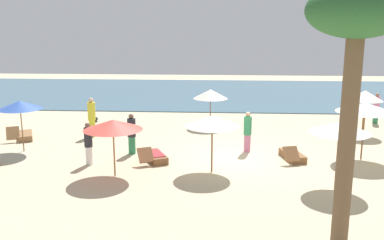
% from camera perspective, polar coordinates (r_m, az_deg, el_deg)
% --- Properties ---
extents(ground_plane, '(60.00, 60.00, 0.00)m').
position_cam_1_polar(ground_plane, '(17.63, 6.02, -4.95)').
color(ground_plane, beige).
extents(ocean_water, '(48.00, 16.00, 0.06)m').
position_cam_1_polar(ocean_water, '(34.22, 4.90, 3.66)').
color(ocean_water, '#476B7F').
rests_on(ocean_water, ground_plane).
extents(umbrella_0, '(2.09, 2.09, 2.07)m').
position_cam_1_polar(umbrella_0, '(15.11, -10.61, -0.63)').
color(umbrella_0, olive).
rests_on(umbrella_0, ground_plane).
extents(umbrella_2, '(2.29, 2.29, 2.33)m').
position_cam_1_polar(umbrella_2, '(18.06, 22.33, 1.57)').
color(umbrella_2, brown).
rests_on(umbrella_2, ground_plane).
extents(umbrella_4, '(1.83, 1.83, 2.21)m').
position_cam_1_polar(umbrella_4, '(19.26, -22.18, 1.88)').
color(umbrella_4, brown).
rests_on(umbrella_4, ground_plane).
extents(umbrella_5, '(1.98, 1.98, 2.25)m').
position_cam_1_polar(umbrella_5, '(14.52, 19.27, -0.96)').
color(umbrella_5, brown).
rests_on(umbrella_5, ground_plane).
extents(umbrella_6, '(2.00, 2.00, 2.13)m').
position_cam_1_polar(umbrella_6, '(15.27, 2.74, -0.13)').
color(umbrella_6, brown).
rests_on(umbrella_6, ground_plane).
extents(umbrella_7, '(1.85, 1.85, 2.00)m').
position_cam_1_polar(umbrella_7, '(22.54, 2.50, 3.52)').
color(umbrella_7, brown).
rests_on(umbrella_7, ground_plane).
extents(umbrella_8, '(1.72, 1.72, 2.22)m').
position_cam_1_polar(umbrella_8, '(22.35, 22.30, 3.08)').
color(umbrella_8, brown).
rests_on(umbrella_8, ground_plane).
extents(lounger_1, '(1.23, 1.76, 0.71)m').
position_cam_1_polar(lounger_1, '(21.74, -21.67, -1.96)').
color(lounger_1, olive).
rests_on(lounger_1, ground_plane).
extents(lounger_4, '(0.97, 1.79, 0.68)m').
position_cam_1_polar(lounger_4, '(17.61, 13.36, -4.68)').
color(lounger_4, brown).
rests_on(lounger_4, ground_plane).
extents(lounger_5, '(1.25, 1.79, 0.67)m').
position_cam_1_polar(lounger_5, '(17.03, -5.04, -4.94)').
color(lounger_5, brown).
rests_on(lounger_5, ground_plane).
extents(person_0, '(0.38, 0.38, 1.74)m').
position_cam_1_polar(person_0, '(18.17, 7.49, -1.57)').
color(person_0, '#D17299').
rests_on(person_0, ground_plane).
extents(person_1, '(0.36, 0.36, 1.72)m').
position_cam_1_polar(person_1, '(17.91, -8.14, -1.85)').
color(person_1, '#338C59').
rests_on(person_1, ground_plane).
extents(person_2, '(0.47, 0.47, 1.69)m').
position_cam_1_polar(person_2, '(25.46, 23.59, 1.47)').
color(person_2, '#338C59').
rests_on(person_2, ground_plane).
extents(person_3, '(0.37, 0.37, 1.67)m').
position_cam_1_polar(person_3, '(16.83, -13.79, -3.10)').
color(person_3, white).
rests_on(person_3, ground_plane).
extents(person_4, '(0.43, 0.43, 1.91)m').
position_cam_1_polar(person_4, '(21.06, -13.36, 0.38)').
color(person_4, yellow).
rests_on(person_4, ground_plane).
extents(palm_0, '(2.26, 2.26, 6.24)m').
position_cam_1_polar(palm_0, '(10.18, 21.28, 11.62)').
color(palm_0, brown).
rests_on(palm_0, ground_plane).
extents(dog, '(0.50, 0.67, 0.31)m').
position_cam_1_polar(dog, '(24.30, -13.07, 0.06)').
color(dog, black).
rests_on(dog, ground_plane).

